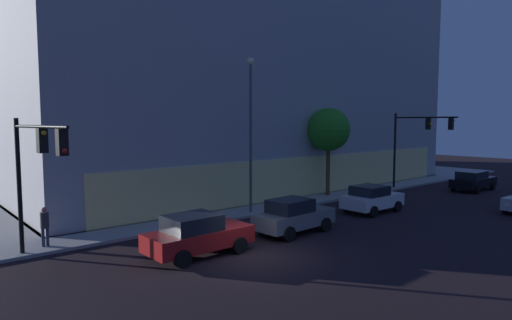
% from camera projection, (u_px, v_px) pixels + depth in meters
% --- Properties ---
extents(ground_plane, '(120.00, 120.00, 0.00)m').
position_uv_depth(ground_plane, '(255.00, 256.00, 18.22)').
color(ground_plane, black).
extents(sidewalk_corner, '(80.00, 60.00, 0.15)m').
position_uv_depth(sidewalk_corner, '(33.00, 175.00, 45.35)').
color(sidewalk_corner, gray).
rests_on(sidewalk_corner, ground).
extents(modern_building, '(37.76, 32.15, 21.75)m').
position_uv_depth(modern_building, '(196.00, 70.00, 43.77)').
color(modern_building, '#4C4C51').
rests_on(modern_building, ground).
extents(traffic_light_near_corner, '(0.63, 5.31, 5.63)m').
position_uv_depth(traffic_light_near_corner, '(35.00, 159.00, 16.36)').
color(traffic_light_near_corner, black).
rests_on(traffic_light_near_corner, sidewalk_corner).
extents(traffic_light_far_corner, '(0.61, 5.06, 6.16)m').
position_uv_depth(traffic_light_far_corner, '(417.00, 135.00, 34.56)').
color(traffic_light_far_corner, black).
rests_on(traffic_light_far_corner, sidewalk_corner).
extents(street_lamp_sidewalk, '(0.44, 0.44, 9.25)m').
position_uv_depth(street_lamp_sidewalk, '(251.00, 118.00, 26.01)').
color(street_lamp_sidewalk, '#4D4D4D').
rests_on(street_lamp_sidewalk, sidewalk_corner).
extents(sidewalk_tree, '(3.19, 3.19, 6.48)m').
position_uv_depth(sidewalk_tree, '(329.00, 130.00, 32.09)').
color(sidewalk_tree, brown).
rests_on(sidewalk_tree, sidewalk_corner).
extents(pedestrian_waiting, '(0.36, 0.36, 1.75)m').
position_uv_depth(pedestrian_waiting, '(45.00, 223.00, 19.08)').
color(pedestrian_waiting, '#2D3851').
rests_on(pedestrian_waiting, sidewalk_corner).
extents(car_red, '(4.60, 2.21, 1.77)m').
position_uv_depth(car_red, '(197.00, 235.00, 18.25)').
color(car_red, maroon).
rests_on(car_red, ground).
extents(car_grey, '(4.49, 2.18, 1.76)m').
position_uv_depth(car_grey, '(293.00, 216.00, 21.92)').
color(car_grey, slate).
rests_on(car_grey, ground).
extents(car_white, '(4.09, 2.23, 1.68)m').
position_uv_depth(car_white, '(372.00, 198.00, 27.03)').
color(car_white, silver).
rests_on(car_white, ground).
extents(car_black, '(4.76, 2.10, 1.61)m').
position_uv_depth(car_black, '(473.00, 180.00, 35.52)').
color(car_black, black).
rests_on(car_black, ground).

